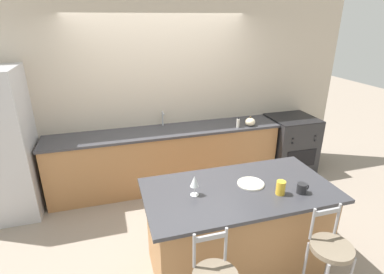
# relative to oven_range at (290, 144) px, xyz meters

# --- Properties ---
(ground_plane) EXTENTS (18.00, 18.00, 0.00)m
(ground_plane) POSITION_rel_oven_range_xyz_m (-2.10, -0.28, -0.46)
(ground_plane) COLOR gray
(wall_back) EXTENTS (6.00, 0.07, 2.70)m
(wall_back) POSITION_rel_oven_range_xyz_m (-2.10, 0.37, 0.89)
(wall_back) COLOR beige
(wall_back) RESTS_ON ground_plane
(back_counter) EXTENTS (3.43, 0.63, 0.91)m
(back_counter) POSITION_rel_oven_range_xyz_m (-2.10, 0.07, -0.01)
(back_counter) COLOR #A87547
(back_counter) RESTS_ON ground_plane
(sink_faucet) EXTENTS (0.02, 0.13, 0.22)m
(sink_faucet) POSITION_rel_oven_range_xyz_m (-2.10, 0.26, 0.59)
(sink_faucet) COLOR #ADAFB5
(sink_faucet) RESTS_ON back_counter
(kitchen_island) EXTENTS (1.82, 0.94, 0.93)m
(kitchen_island) POSITION_rel_oven_range_xyz_m (-1.76, -1.75, 0.01)
(kitchen_island) COLOR #A87547
(kitchen_island) RESTS_ON ground_plane
(oven_range) EXTENTS (0.72, 0.71, 0.93)m
(oven_range) POSITION_rel_oven_range_xyz_m (0.00, 0.00, 0.00)
(oven_range) COLOR #28282B
(oven_range) RESTS_ON ground_plane
(bar_stool_far) EXTENTS (0.34, 0.34, 1.02)m
(bar_stool_far) POSITION_rel_oven_range_xyz_m (-1.25, -2.45, 0.11)
(bar_stool_far) COLOR #99999E
(bar_stool_far) RESTS_ON ground_plane
(dinner_plate) EXTENTS (0.26, 0.26, 0.02)m
(dinner_plate) POSITION_rel_oven_range_xyz_m (-1.62, -1.71, 0.48)
(dinner_plate) COLOR beige
(dinner_plate) RESTS_ON kitchen_island
(wine_glass) EXTENTS (0.08, 0.08, 0.20)m
(wine_glass) POSITION_rel_oven_range_xyz_m (-2.20, -1.73, 0.61)
(wine_glass) COLOR white
(wine_glass) RESTS_ON kitchen_island
(coffee_mug) EXTENTS (0.12, 0.09, 0.09)m
(coffee_mug) POSITION_rel_oven_range_xyz_m (-1.24, -1.98, 0.52)
(coffee_mug) COLOR #232326
(coffee_mug) RESTS_ON kitchen_island
(tumbler_cup) EXTENTS (0.08, 0.08, 0.13)m
(tumbler_cup) POSITION_rel_oven_range_xyz_m (-1.44, -1.94, 0.54)
(tumbler_cup) COLOR gold
(tumbler_cup) RESTS_ON kitchen_island
(pumpkin_decoration) EXTENTS (0.15, 0.15, 0.14)m
(pumpkin_decoration) POSITION_rel_oven_range_xyz_m (-0.83, -0.12, 0.51)
(pumpkin_decoration) COLOR beige
(pumpkin_decoration) RESTS_ON back_counter
(soap_bottle) EXTENTS (0.04, 0.04, 0.16)m
(soap_bottle) POSITION_rel_oven_range_xyz_m (-1.04, -0.14, 0.52)
(soap_bottle) COLOR silver
(soap_bottle) RESTS_ON back_counter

